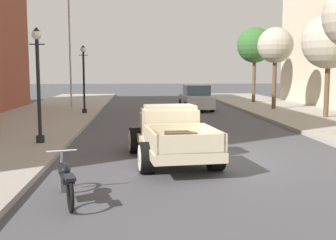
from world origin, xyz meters
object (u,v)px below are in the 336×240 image
at_px(street_lamp_near, 38,76).
at_px(flagpole, 73,21).
at_px(car_background_silver, 196,98).
at_px(street_tree_second, 329,42).
at_px(motorcycle_parked, 65,179).
at_px(street_tree_third, 275,46).
at_px(street_tree_farthest, 255,45).
at_px(street_lamp_far, 84,74).
at_px(hotrod_truck_cream, 170,133).

relative_size(street_lamp_near, flagpole, 0.42).
distance_m(car_background_silver, street_tree_second, 9.08).
relative_size(car_background_silver, flagpole, 0.47).
xyz_separation_m(car_background_silver, flagpole, (-7.99, 1.07, 5.00)).
distance_m(motorcycle_parked, street_tree_second, 17.55).
bearing_deg(street_tree_third, street_tree_farthest, 87.23).
xyz_separation_m(street_lamp_far, street_tree_farthest, (12.00, 7.66, 2.09)).
relative_size(street_lamp_far, flagpole, 0.42).
height_order(hotrod_truck_cream, street_tree_farthest, street_tree_farthest).
height_order(street_lamp_far, street_tree_third, street_tree_third).
xyz_separation_m(street_lamp_near, street_tree_farthest, (12.22, 17.64, 2.09)).
bearing_deg(street_tree_third, car_background_silver, 168.72).
height_order(street_tree_second, street_tree_farthest, street_tree_farthest).
relative_size(street_lamp_far, street_tree_second, 0.73).
relative_size(street_lamp_near, street_tree_third, 0.75).
height_order(motorcycle_parked, car_background_silver, car_background_silver).
height_order(street_lamp_far, flagpole, flagpole).
bearing_deg(street_tree_second, hotrod_truck_cream, -134.08).
height_order(hotrod_truck_cream, street_tree_second, street_tree_second).
distance_m(street_tree_second, street_tree_third, 5.12).
relative_size(motorcycle_parked, street_lamp_far, 0.53).
xyz_separation_m(car_background_silver, street_tree_third, (4.87, -0.97, 3.35)).
relative_size(hotrod_truck_cream, street_tree_second, 0.96).
xyz_separation_m(flagpole, street_tree_farthest, (13.14, 3.71, -1.29)).
bearing_deg(car_background_silver, street_lamp_near, -118.81).
relative_size(street_lamp_far, street_tree_farthest, 0.67).
relative_size(car_background_silver, street_lamp_near, 1.13).
bearing_deg(street_lamp_near, street_tree_second, 27.79).
bearing_deg(flagpole, street_tree_third, -9.03).
bearing_deg(street_lamp_near, flagpole, 93.77).
relative_size(hotrod_truck_cream, street_lamp_near, 1.32).
bearing_deg(hotrod_truck_cream, flagpole, 107.69).
bearing_deg(street_lamp_far, flagpole, 106.06).
xyz_separation_m(flagpole, street_tree_second, (14.02, -7.02, -1.74)).
relative_size(car_background_silver, street_lamp_far, 1.13).
relative_size(car_background_silver, street_tree_second, 0.82).
height_order(hotrod_truck_cream, car_background_silver, car_background_silver).
bearing_deg(street_lamp_near, street_lamp_far, 88.75).
relative_size(street_tree_third, street_tree_farthest, 0.90).
height_order(car_background_silver, street_tree_third, street_tree_third).
xyz_separation_m(motorcycle_parked, flagpole, (-2.80, 20.03, 5.33)).
distance_m(street_tree_second, street_tree_farthest, 10.78).
distance_m(motorcycle_parked, flagpole, 20.92).
relative_size(street_tree_second, street_tree_farthest, 0.93).
height_order(hotrod_truck_cream, street_lamp_near, street_lamp_near).
xyz_separation_m(street_lamp_far, street_tree_third, (11.72, 1.91, 1.73)).
height_order(street_tree_second, street_tree_third, street_tree_second).
relative_size(flagpole, street_tree_farthest, 1.60).
relative_size(motorcycle_parked, street_lamp_near, 0.53).
bearing_deg(car_background_silver, hotrod_truck_cream, -100.62).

